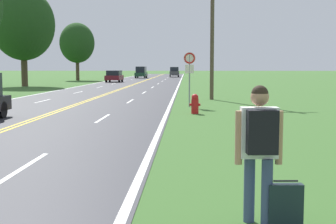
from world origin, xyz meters
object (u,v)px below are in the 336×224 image
object	(u,v)px
tree_mid_treeline	(23,24)
car_dark_grey_suv_mid_far	(174,72)
car_maroon_van_approaching	(114,76)
car_dark_green_van_mid_near	(141,72)
traffic_sign	(190,66)
fire_hydrant	(195,104)
suitcase	(285,205)
hitchhiker_person	(260,140)
tree_right_cluster	(77,43)

from	to	relation	value
tree_mid_treeline	car_dark_grey_suv_mid_far	size ratio (longest dim) A/B	2.19
car_maroon_van_approaching	car_dark_green_van_mid_near	xyz separation A→B (m)	(1.52, 20.02, 0.22)
car_maroon_van_approaching	car_dark_grey_suv_mid_far	size ratio (longest dim) A/B	0.88
traffic_sign	tree_mid_treeline	world-z (taller)	tree_mid_treeline
fire_hydrant	suitcase	bearing A→B (deg)	-86.32
traffic_sign	tree_mid_treeline	size ratio (longest dim) A/B	0.28
car_dark_grey_suv_mid_far	car_dark_green_van_mid_near	bearing A→B (deg)	-38.20
hitchhiker_person	tree_mid_treeline	distance (m)	45.24
suitcase	car_maroon_van_approaching	distance (m)	55.18
car_maroon_van_approaching	tree_mid_treeline	bearing A→B (deg)	150.90
car_maroon_van_approaching	car_dark_green_van_mid_near	world-z (taller)	car_dark_green_van_mid_near
hitchhiker_person	suitcase	size ratio (longest dim) A/B	2.99
fire_hydrant	traffic_sign	xyz separation A→B (m)	(-0.22, 3.45, 1.66)
suitcase	traffic_sign	distance (m)	17.95
fire_hydrant	car_maroon_van_approaching	size ratio (longest dim) A/B	0.22
car_dark_grey_suv_mid_far	tree_right_cluster	bearing A→B (deg)	-34.97
suitcase	car_dark_grey_suv_mid_far	xyz separation A→B (m)	(-3.66, 81.71, 0.71)
car_dark_green_van_mid_near	car_dark_grey_suv_mid_far	world-z (taller)	car_dark_green_van_mid_near
suitcase	car_dark_grey_suv_mid_far	bearing A→B (deg)	-0.38
suitcase	tree_right_cluster	size ratio (longest dim) A/B	0.07
car_dark_grey_suv_mid_far	suitcase	bearing A→B (deg)	0.28
traffic_sign	tree_right_cluster	size ratio (longest dim) A/B	0.34
hitchhiker_person	fire_hydrant	bearing A→B (deg)	-0.59
tree_right_cluster	hitchhiker_person	bearing A→B (deg)	-74.68
hitchhiker_person	tree_right_cluster	size ratio (longest dim) A/B	0.22
fire_hydrant	tree_mid_treeline	distance (m)	32.46
tree_mid_treeline	tree_right_cluster	distance (m)	19.54
car_maroon_van_approaching	car_dark_green_van_mid_near	bearing A→B (deg)	-3.72
suitcase	hitchhiker_person	bearing A→B (deg)	79.06
hitchhiker_person	car_dark_grey_suv_mid_far	size ratio (longest dim) A/B	0.40
suitcase	car_dark_green_van_mid_near	xyz separation A→B (m)	(-9.13, 74.16, 0.73)
suitcase	traffic_sign	bearing A→B (deg)	0.75
car_dark_green_van_mid_near	tree_right_cluster	bearing A→B (deg)	151.21
hitchhiker_person	car_dark_grey_suv_mid_far	xyz separation A→B (m)	(-3.32, 81.66, -0.13)
hitchhiker_person	suitcase	distance (m)	0.91
car_dark_green_van_mid_near	car_dark_grey_suv_mid_far	distance (m)	9.32
suitcase	car_dark_green_van_mid_near	distance (m)	74.72
suitcase	tree_mid_treeline	distance (m)	45.52
suitcase	car_maroon_van_approaching	xyz separation A→B (m)	(-10.65, 54.13, 0.52)
fire_hydrant	car_dark_grey_suv_mid_far	xyz separation A→B (m)	(-2.73, 67.33, 0.55)
car_maroon_van_approaching	hitchhiker_person	bearing A→B (deg)	-168.58
traffic_sign	car_dark_grey_suv_mid_far	bearing A→B (deg)	92.25
hitchhiker_person	car_dark_green_van_mid_near	bearing A→B (deg)	3.82
hitchhiker_person	traffic_sign	size ratio (longest dim) A/B	0.66
tree_right_cluster	traffic_sign	bearing A→B (deg)	-69.79
tree_right_cluster	car_maroon_van_approaching	size ratio (longest dim) A/B	2.05
tree_right_cluster	car_dark_green_van_mid_near	bearing A→B (deg)	59.27
suitcase	tree_mid_treeline	xyz separation A→B (m)	(-17.92, 41.41, 5.99)
fire_hydrant	tree_mid_treeline	world-z (taller)	tree_mid_treeline
suitcase	traffic_sign	size ratio (longest dim) A/B	0.22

